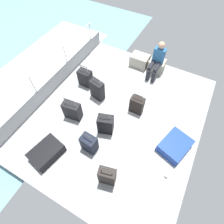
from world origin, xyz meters
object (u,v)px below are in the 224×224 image
(suitcase_5, at_px, (107,176))
(cargo_crate_1, at_px, (157,66))
(suitcase_0, at_px, (89,143))
(suitcase_6, at_px, (47,152))
(cargo_crate_0, at_px, (140,60))
(suitcase_3, at_px, (137,105))
(passenger_seated, at_px, (157,59))
(suitcase_1, at_px, (175,146))
(suitcase_4, at_px, (97,90))
(suitcase_8, at_px, (85,78))
(suitcase_7, at_px, (106,124))
(paper_cup, at_px, (166,175))
(suitcase_2, at_px, (72,111))

(suitcase_5, bearing_deg, cargo_crate_1, 94.63)
(suitcase_0, xyz_separation_m, suitcase_6, (-0.80, -0.64, -0.12))
(cargo_crate_0, xyz_separation_m, suitcase_3, (0.68, -1.80, 0.07))
(passenger_seated, xyz_separation_m, suitcase_6, (-1.25, -3.85, -0.44))
(suitcase_1, xyz_separation_m, suitcase_4, (-2.48, 0.50, 0.19))
(passenger_seated, relative_size, suitcase_4, 1.39)
(suitcase_5, bearing_deg, suitcase_8, 132.23)
(passenger_seated, height_order, suitcase_7, passenger_seated)
(suitcase_3, distance_m, suitcase_7, 1.05)
(suitcase_1, height_order, suitcase_3, suitcase_3)
(cargo_crate_1, relative_size, suitcase_1, 0.59)
(suitcase_1, relative_size, paper_cup, 8.88)
(suitcase_8, bearing_deg, suitcase_7, -40.01)
(passenger_seated, height_order, suitcase_2, passenger_seated)
(cargo_crate_0, relative_size, suitcase_8, 0.84)
(cargo_crate_1, relative_size, passenger_seated, 0.48)
(suitcase_2, relative_size, suitcase_5, 0.87)
(suitcase_0, height_order, suitcase_5, suitcase_5)
(suitcase_1, bearing_deg, suitcase_4, 168.55)
(cargo_crate_1, xyz_separation_m, suitcase_3, (0.09, -1.83, 0.06))
(suitcase_5, relative_size, suitcase_6, 1.04)
(suitcase_1, bearing_deg, cargo_crate_0, 129.50)
(suitcase_2, bearing_deg, cargo_crate_0, 75.13)
(suitcase_3, bearing_deg, suitcase_2, -145.14)
(cargo_crate_0, bearing_deg, cargo_crate_1, 2.55)
(suitcase_3, relative_size, paper_cup, 6.86)
(passenger_seated, bearing_deg, suitcase_1, -58.32)
(suitcase_8, bearing_deg, suitcase_3, -6.00)
(passenger_seated, bearing_deg, suitcase_4, -122.64)
(suitcase_4, bearing_deg, suitcase_1, -11.45)
(passenger_seated, relative_size, suitcase_2, 1.47)
(suitcase_2, bearing_deg, suitcase_0, -32.69)
(suitcase_1, relative_size, suitcase_3, 1.29)
(suitcase_0, height_order, suitcase_8, suitcase_8)
(cargo_crate_0, bearing_deg, suitcase_1, -50.50)
(suitcase_2, xyz_separation_m, suitcase_3, (1.43, 0.99, -0.01))
(cargo_crate_1, relative_size, suitcase_2, 0.71)
(suitcase_1, bearing_deg, suitcase_6, -148.35)
(suitcase_1, distance_m, suitcase_7, 1.76)
(passenger_seated, xyz_separation_m, paper_cup, (1.44, -2.98, -0.53))
(cargo_crate_0, distance_m, suitcase_3, 1.93)
(suitcase_3, height_order, suitcase_6, suitcase_3)
(passenger_seated, height_order, suitcase_3, passenger_seated)
(suitcase_2, distance_m, suitcase_3, 1.74)
(suitcase_5, height_order, paper_cup, suitcase_5)
(suitcase_4, bearing_deg, suitcase_6, -93.73)
(suitcase_7, bearing_deg, suitcase_8, 139.99)
(cargo_crate_1, bearing_deg, suitcase_7, -96.97)
(suitcase_5, bearing_deg, cargo_crate_0, 103.28)
(cargo_crate_0, height_order, suitcase_1, cargo_crate_0)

